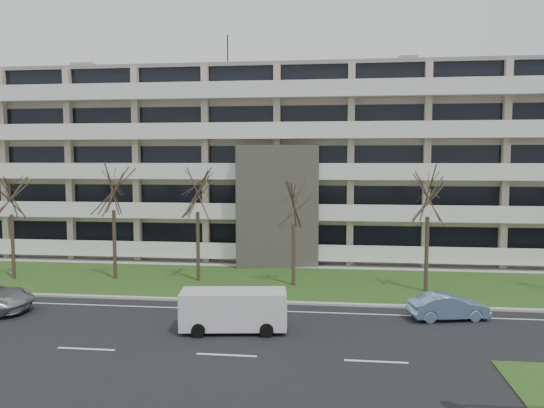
# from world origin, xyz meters

# --- Properties ---
(ground) EXTENTS (160.00, 160.00, 0.00)m
(ground) POSITION_xyz_m (0.00, 0.00, 0.00)
(ground) COLOR black
(ground) RESTS_ON ground
(grass_verge) EXTENTS (90.00, 10.00, 0.06)m
(grass_verge) POSITION_xyz_m (0.00, 13.00, 0.03)
(grass_verge) COLOR #2B4918
(grass_verge) RESTS_ON ground
(curb) EXTENTS (90.00, 0.35, 0.12)m
(curb) POSITION_xyz_m (0.00, 8.00, 0.06)
(curb) COLOR #B2B2AD
(curb) RESTS_ON ground
(sidewalk) EXTENTS (90.00, 2.00, 0.08)m
(sidewalk) POSITION_xyz_m (0.00, 18.50, 0.04)
(sidewalk) COLOR #B2B2AD
(sidewalk) RESTS_ON ground
(lane_edge_line) EXTENTS (90.00, 0.12, 0.01)m
(lane_edge_line) POSITION_xyz_m (0.00, 6.50, 0.01)
(lane_edge_line) COLOR white
(lane_edge_line) RESTS_ON ground
(apartment_building) EXTENTS (60.50, 15.10, 18.75)m
(apartment_building) POSITION_xyz_m (-0.01, 25.32, 7.61)
(apartment_building) COLOR beige
(apartment_building) RESTS_ON ground
(blue_sedan) EXTENTS (4.11, 2.20, 1.29)m
(blue_sedan) POSITION_xyz_m (10.00, 6.09, 0.64)
(blue_sedan) COLOR #80AADE
(blue_sedan) RESTS_ON ground
(white_van) EXTENTS (5.07, 2.48, 1.89)m
(white_van) POSITION_xyz_m (-0.23, 3.08, 1.13)
(white_van) COLOR silver
(white_van) RESTS_ON ground
(tree_1) EXTENTS (3.88, 3.88, 7.77)m
(tree_1) POSITION_xyz_m (-16.82, 11.87, 6.04)
(tree_1) COLOR #382B21
(tree_1) RESTS_ON ground
(tree_2) EXTENTS (4.13, 4.13, 8.26)m
(tree_2) POSITION_xyz_m (-10.15, 12.72, 6.43)
(tree_2) COLOR #382B21
(tree_2) RESTS_ON ground
(tree_3) EXTENTS (4.07, 4.07, 8.14)m
(tree_3) POSITION_xyz_m (-4.49, 12.77, 6.33)
(tree_3) COLOR #382B21
(tree_3) RESTS_ON ground
(tree_4) EXTENTS (3.52, 3.52, 7.04)m
(tree_4) POSITION_xyz_m (1.80, 12.24, 5.47)
(tree_4) COLOR #382B21
(tree_4) RESTS_ON ground
(tree_5) EXTENTS (4.06, 4.06, 8.13)m
(tree_5) POSITION_xyz_m (9.84, 11.60, 6.32)
(tree_5) COLOR #382B21
(tree_5) RESTS_ON ground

